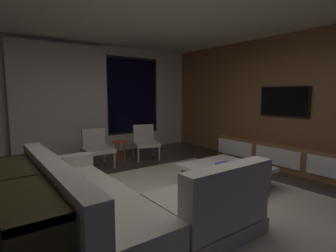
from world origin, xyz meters
The scene contains 13 objects.
floor centered at (0.00, 0.00, 0.00)m, with size 9.20×9.20×0.00m, color #332B26.
back_wall_with_window centered at (-0.06, 3.62, 1.34)m, with size 6.60×0.30×2.70m.
media_wall centered at (3.06, 0.00, 1.35)m, with size 0.12×7.80×2.70m.
area_rug centered at (0.35, -0.10, 0.01)m, with size 3.20×3.80×0.01m, color beige.
sectional_couch centered at (-0.94, -0.15, 0.29)m, with size 1.98×2.50×0.82m.
coffee_table centered at (1.04, 0.07, 0.19)m, with size 1.16×1.16×0.36m.
book_stack_on_coffee_table centered at (0.99, 0.07, 0.39)m, with size 0.24×0.18×0.06m.
accent_chair_near_window centered at (1.01, 2.49, 0.43)m, with size 0.67×0.69×0.78m.
accent_chair_by_curtain centered at (-0.17, 2.47, 0.43)m, with size 0.54×0.56×0.78m.
side_stool centered at (0.40, 2.56, 0.37)m, with size 0.32×0.32×0.46m.
media_console centered at (2.77, 0.05, 0.25)m, with size 0.46×3.10×0.52m.
mounted_tv centered at (2.95, 0.25, 1.35)m, with size 0.05×1.04×0.60m.
console_table_behind_couch centered at (-1.85, -0.02, 0.42)m, with size 0.40×2.10×0.74m.
Camera 1 is at (-2.11, -2.70, 1.50)m, focal length 28.17 mm.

